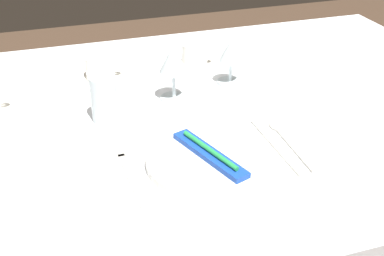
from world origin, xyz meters
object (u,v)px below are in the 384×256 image
Objects in this scene: wine_glass_left at (231,54)px; fork_outer at (129,172)px; coffee_cup_right at (101,67)px; dinner_plate at (209,160)px; coffee_cup_far at (195,55)px; spoon_soup at (287,139)px; toothbrush_package at (210,154)px; drink_tumbler at (104,102)px; dinner_knife at (278,147)px; wine_glass_centre at (173,62)px.

fork_outer is at bearing -136.15° from wine_glass_left.
coffee_cup_right is 0.80× the size of wine_glass_left.
coffee_cup_far is (0.12, 0.48, 0.03)m from dinner_plate.
toothbrush_package is at bearing -169.25° from spoon_soup.
coffee_cup_far is 0.38m from drink_tumbler.
dinner_knife is 0.04m from spoon_soup.
toothbrush_package is (-0.00, -0.00, 0.02)m from dinner_plate.
dinner_knife is 1.60× the size of wine_glass_centre.
fork_outer is at bearing 173.69° from toothbrush_package.
dinner_plate is at bearing -6.31° from fork_outer.
dinner_knife is 1.11× the size of spoon_soup.
wine_glass_centre is (0.16, -0.17, 0.06)m from coffee_cup_right.
coffee_cup_right reaches higher than dinner_plate.
toothbrush_package is 0.99× the size of spoon_soup.
toothbrush_package is at bearing -72.40° from coffee_cup_right.
wine_glass_left reaches higher than coffee_cup_right.
wine_glass_left is (0.02, 0.34, 0.08)m from dinner_knife.
toothbrush_package is 0.20m from spoon_soup.
spoon_soup is (0.20, 0.04, -0.01)m from dinner_plate.
spoon_soup is (0.36, 0.02, 0.00)m from fork_outer.
fork_outer is 0.24m from drink_tumbler.
drink_tumbler reaches higher than fork_outer.
dinner_knife is at bearing -55.92° from coffee_cup_right.
dinner_knife is 0.36m from wine_glass_left.
fork_outer is (-0.17, 0.02, -0.01)m from dinner_plate.
dinner_plate is 0.50m from coffee_cup_right.
toothbrush_package is at bearing -54.95° from drink_tumbler.
dinner_knife is (0.16, 0.01, -0.01)m from dinner_plate.
drink_tumbler is (-0.37, 0.21, 0.05)m from spoon_soup.
coffee_cup_right is 1.05× the size of coffee_cup_far.
coffee_cup_far is 0.66× the size of wine_glass_centre.
wine_glass_centre is at bearing 87.96° from toothbrush_package.
dinner_knife is (0.33, -0.01, 0.00)m from fork_outer.
toothbrush_package reaches higher than fork_outer.
dinner_knife is 0.42m from drink_tumbler.
coffee_cup_far reaches higher than toothbrush_package.
wine_glass_centre is (-0.19, 0.27, 0.10)m from spoon_soup.
wine_glass_left is at bearing -63.65° from coffee_cup_far.
spoon_soup is (0.20, 0.04, -0.02)m from toothbrush_package.
fork_outer is 0.93× the size of dinner_knife.
coffee_cup_far is at bearing 56.75° from wine_glass_centre.
wine_glass_centre reaches higher than coffee_cup_far.
coffee_cup_far is (-0.04, 0.47, 0.04)m from dinner_knife.
toothbrush_package is at bearing -6.31° from fork_outer.
wine_glass_centre reaches higher than coffee_cup_right.
coffee_cup_far reaches higher than dinner_knife.
fork_outer is 0.33m from dinner_knife.
dinner_knife is at bearing -144.11° from spoon_soup.
coffee_cup_far is at bearing 75.52° from dinner_plate.
drink_tumbler reaches higher than coffee_cup_right.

